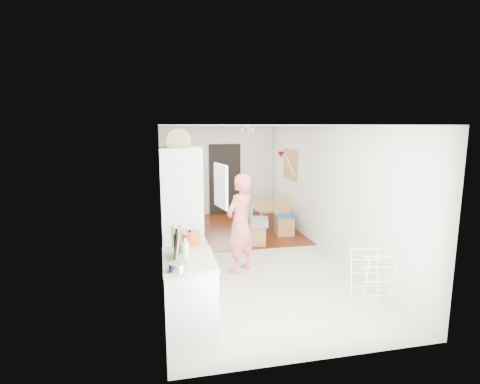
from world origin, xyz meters
name	(u,v)px	position (x,y,z in m)	size (l,w,h in m)	color
room_shell	(246,192)	(0.00, 0.00, 1.25)	(3.20, 7.00, 2.50)	silver
floor	(246,254)	(0.00, 0.00, 0.00)	(3.20, 7.00, 0.01)	beige
wood_floor_overlay	(229,229)	(0.00, 1.85, 0.01)	(3.20, 3.30, 0.01)	#5E2509
sage_wall_panel	(161,176)	(-1.59, -2.00, 1.85)	(0.02, 3.00, 1.30)	gray
tile_splashback	(164,241)	(-1.59, -2.55, 1.15)	(0.02, 1.90, 0.50)	black
doorway_recess	(225,179)	(0.20, 3.48, 1.00)	(0.90, 0.04, 2.00)	black
base_cabinet	(190,296)	(-1.30, -2.55, 0.43)	(0.60, 0.90, 0.86)	white
worktop	(189,260)	(-1.30, -2.55, 0.89)	(0.62, 0.92, 0.06)	beige
range_cooker	(185,272)	(-1.30, -1.80, 0.44)	(0.60, 0.60, 0.88)	white
cooker_top	(184,241)	(-1.30, -1.80, 0.90)	(0.60, 0.60, 0.04)	#B6B7B9
fridge_housing	(182,213)	(-1.27, -0.78, 1.07)	(0.66, 0.66, 2.15)	white
fridge_door	(221,186)	(-0.66, -1.08, 1.55)	(0.56, 0.04, 0.70)	white
fridge_interior	(200,184)	(-0.96, -0.78, 1.55)	(0.02, 0.52, 0.66)	white
pinboard	(290,164)	(1.58, 1.90, 1.55)	(0.03, 0.90, 0.70)	tan
pinboard_frame	(290,165)	(1.57, 1.90, 1.55)	(0.01, 0.94, 0.74)	#A07D40
wall_sconce	(281,155)	(1.54, 2.55, 1.75)	(0.18, 0.18, 0.16)	maroon
person	(240,215)	(-0.29, -0.85, 1.01)	(0.74, 0.48, 2.02)	#DC605F
dining_table	(264,216)	(0.97, 2.07, 0.23)	(1.32, 0.74, 0.46)	#A07D40
dining_chair	(284,216)	(1.16, 1.06, 0.46)	(0.38, 0.38, 0.91)	#A07D40
stool	(257,235)	(0.36, 0.48, 0.22)	(0.33, 0.33, 0.43)	#A07D40
grey_drape	(259,222)	(0.39, 0.44, 0.52)	(0.37, 0.37, 0.17)	slate
drying_rack	(371,280)	(1.17, -2.56, 0.41)	(0.42, 0.38, 0.83)	white
bread_bin	(178,141)	(-1.30, -0.74, 2.26)	(0.42, 0.39, 0.22)	tan
red_casserole	(190,238)	(-1.24, -2.01, 1.00)	(0.29, 0.29, 0.17)	#CB411A
steel_pan	(178,267)	(-1.45, -2.95, 0.97)	(0.19, 0.19, 0.10)	#B6B7B9
held_bottle	(251,213)	(-0.15, -1.04, 1.06)	(0.06, 0.06, 0.27)	#1F4322
bottle_a	(176,244)	(-1.44, -2.42, 1.06)	(0.06, 0.06, 0.27)	#1F4322
bottle_b	(180,242)	(-1.39, -2.35, 1.06)	(0.07, 0.07, 0.29)	#1F4322
bottle_c	(186,251)	(-1.33, -2.58, 1.02)	(0.08, 0.08, 0.20)	silver
pepper_mill_front	(175,238)	(-1.44, -2.02, 1.02)	(0.06, 0.06, 0.20)	tan
pepper_mill_back	(174,237)	(-1.45, -2.03, 1.03)	(0.06, 0.06, 0.22)	tan
chopping_boards	(177,244)	(-1.44, -2.57, 1.10)	(0.04, 0.27, 0.36)	tan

